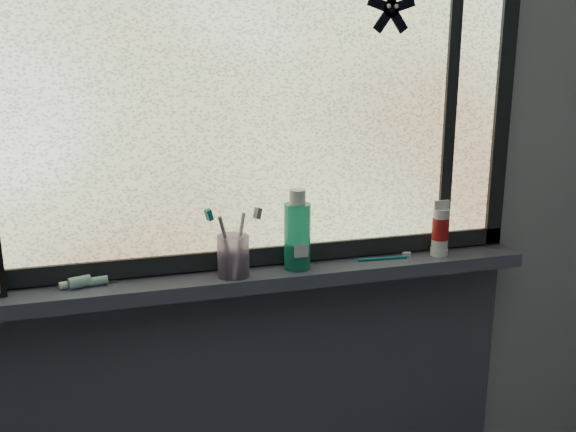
# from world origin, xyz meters

# --- Properties ---
(wall_back) EXTENTS (3.00, 0.01, 2.50)m
(wall_back) POSITION_xyz_m (0.00, 1.30, 1.25)
(wall_back) COLOR #9EA3A8
(wall_back) RESTS_ON ground
(windowsill) EXTENTS (1.62, 0.14, 0.04)m
(windowsill) POSITION_xyz_m (0.00, 1.23, 1.00)
(windowsill) COLOR #44475B
(windowsill) RESTS_ON wall_back
(sill_apron) EXTENTS (1.62, 0.02, 0.98)m
(sill_apron) POSITION_xyz_m (0.00, 1.29, 0.49)
(sill_apron) COLOR #44475B
(sill_apron) RESTS_ON floor
(window_pane) EXTENTS (1.50, 0.01, 1.00)m
(window_pane) POSITION_xyz_m (0.00, 1.28, 1.53)
(window_pane) COLOR silver
(window_pane) RESTS_ON wall_back
(frame_bottom) EXTENTS (1.60, 0.03, 0.05)m
(frame_bottom) POSITION_xyz_m (0.00, 1.28, 1.05)
(frame_bottom) COLOR black
(frame_bottom) RESTS_ON windowsill
(frame_right) EXTENTS (0.05, 0.03, 1.10)m
(frame_right) POSITION_xyz_m (0.78, 1.28, 1.53)
(frame_right) COLOR black
(frame_right) RESTS_ON wall_back
(frame_mullion) EXTENTS (0.03, 0.03, 1.00)m
(frame_mullion) POSITION_xyz_m (0.60, 1.28, 1.53)
(frame_mullion) COLOR black
(frame_mullion) RESTS_ON wall_back
(starfish_sticker) EXTENTS (0.15, 0.02, 0.15)m
(starfish_sticker) POSITION_xyz_m (0.40, 1.27, 1.72)
(starfish_sticker) COLOR black
(starfish_sticker) RESTS_ON window_pane
(toothpaste_tube) EXTENTS (0.17, 0.08, 0.03)m
(toothpaste_tube) POSITION_xyz_m (-0.44, 1.24, 1.04)
(toothpaste_tube) COLOR white
(toothpaste_tube) RESTS_ON windowsill
(toothbrush_cup) EXTENTS (0.11, 0.11, 0.11)m
(toothbrush_cup) POSITION_xyz_m (-0.06, 1.21, 1.08)
(toothbrush_cup) COLOR #B094C4
(toothbrush_cup) RESTS_ON windowsill
(toothbrush_lying) EXTENTS (0.19, 0.03, 0.01)m
(toothbrush_lying) POSITION_xyz_m (0.38, 1.23, 1.03)
(toothbrush_lying) COLOR #0D787D
(toothbrush_lying) RESTS_ON windowsill
(mouthwash_bottle) EXTENTS (0.10, 0.10, 0.19)m
(mouthwash_bottle) POSITION_xyz_m (0.12, 1.23, 1.13)
(mouthwash_bottle) COLOR #21AD86
(mouthwash_bottle) RESTS_ON windowsill
(cream_tube) EXTENTS (0.06, 0.06, 0.12)m
(cream_tube) POSITION_xyz_m (0.56, 1.22, 1.11)
(cream_tube) COLOR silver
(cream_tube) RESTS_ON windowsill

